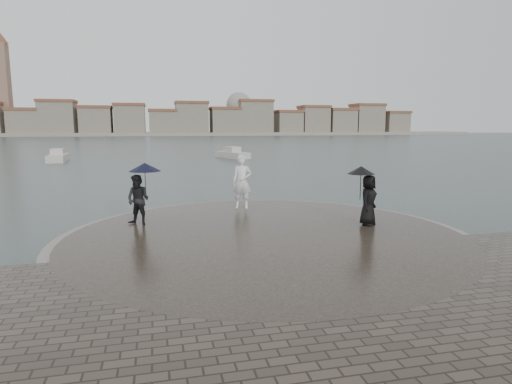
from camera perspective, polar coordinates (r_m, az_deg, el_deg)
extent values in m
plane|color=#2B3835|center=(9.97, 6.49, -12.42)|extent=(400.00, 400.00, 0.00)
cylinder|color=gray|center=(13.11, 1.31, -6.43)|extent=(12.50, 12.50, 0.32)
cylinder|color=#2D261E|center=(13.10, 1.31, -6.34)|extent=(11.90, 11.90, 0.36)
imported|color=white|center=(16.93, -1.87, 1.35)|extent=(0.89, 0.73, 2.10)
imported|color=black|center=(14.64, -15.44, -1.00)|extent=(1.02, 0.96, 1.66)
cylinder|color=black|center=(14.65, -14.53, 1.10)|extent=(0.02, 0.02, 0.90)
cone|color=black|center=(14.59, -14.61, 3.24)|extent=(1.08, 1.08, 0.28)
imported|color=black|center=(14.51, 14.75, -1.05)|extent=(0.95, 0.94, 1.66)
cylinder|color=black|center=(14.42, 13.76, 0.80)|extent=(0.02, 0.02, 0.90)
cone|color=black|center=(14.36, 13.83, 2.86)|extent=(0.92, 0.92, 0.26)
cube|color=gray|center=(171.79, -12.29, 7.57)|extent=(260.00, 20.00, 1.20)
cube|color=gray|center=(174.59, -28.42, 8.02)|extent=(10.00, 10.00, 9.00)
cube|color=brown|center=(174.69, -28.54, 9.65)|extent=(10.60, 10.60, 1.00)
cube|color=gray|center=(172.11, -24.89, 8.76)|extent=(12.00, 10.00, 12.00)
cube|color=brown|center=(172.32, -25.03, 10.92)|extent=(12.60, 10.60, 1.00)
cube|color=gray|center=(170.02, -20.53, 8.69)|extent=(11.00, 10.00, 10.00)
cube|color=brown|center=(170.16, -20.63, 10.54)|extent=(11.60, 10.60, 1.00)
cube|color=gray|center=(168.98, -16.45, 9.06)|extent=(11.00, 10.00, 11.00)
cube|color=brown|center=(169.15, -16.54, 11.09)|extent=(11.60, 10.60, 1.00)
cube|color=gray|center=(168.77, -12.32, 8.87)|extent=(10.00, 10.00, 9.00)
cube|color=brown|center=(168.87, -12.37, 10.57)|extent=(10.60, 10.60, 1.00)
cube|color=gray|center=(169.35, -8.56, 9.48)|extent=(12.00, 10.00, 12.00)
cube|color=brown|center=(169.57, -8.61, 11.68)|extent=(12.60, 10.60, 1.00)
cube|color=gray|center=(170.92, -4.15, 9.21)|extent=(11.00, 10.00, 10.00)
cube|color=brown|center=(171.05, -4.17, 11.05)|extent=(11.60, 10.60, 1.00)
cube|color=gray|center=(173.25, -0.18, 9.72)|extent=(13.00, 10.00, 13.00)
cube|color=brown|center=(173.51, -0.18, 12.04)|extent=(13.60, 10.60, 1.00)
cube|color=gray|center=(176.93, 4.30, 9.03)|extent=(10.00, 10.00, 9.00)
cube|color=brown|center=(177.02, 4.32, 10.65)|extent=(10.60, 10.60, 1.00)
cube|color=gray|center=(180.54, 7.68, 9.29)|extent=(11.00, 10.00, 11.00)
cube|color=brown|center=(180.71, 7.72, 11.19)|extent=(11.60, 10.60, 1.00)
cube|color=gray|center=(185.15, 11.19, 9.03)|extent=(11.00, 10.00, 10.00)
cube|color=brown|center=(185.27, 11.24, 10.73)|extent=(11.60, 10.60, 1.00)
cube|color=gray|center=(190.41, 14.53, 9.21)|extent=(12.00, 10.00, 12.00)
cube|color=brown|center=(190.60, 14.61, 11.16)|extent=(12.60, 10.60, 1.00)
cube|color=gray|center=(196.76, 17.91, 8.61)|extent=(10.00, 10.00, 9.00)
cube|color=brown|center=(196.84, 17.98, 10.06)|extent=(10.60, 10.60, 1.00)
cube|color=#846654|center=(178.86, -30.74, 11.54)|extent=(5.00, 5.00, 32.00)
sphere|color=gray|center=(174.14, -2.29, 11.52)|extent=(10.00, 10.00, 10.00)
cube|color=beige|center=(48.79, -24.89, 4.02)|extent=(2.00, 5.60, 0.90)
cube|color=beige|center=(48.75, -24.93, 4.72)|extent=(1.34, 2.08, 0.90)
cube|color=beige|center=(49.19, -3.18, 4.85)|extent=(3.36, 5.72, 0.90)
cube|color=beige|center=(49.16, -3.19, 5.55)|extent=(1.81, 2.29, 0.90)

